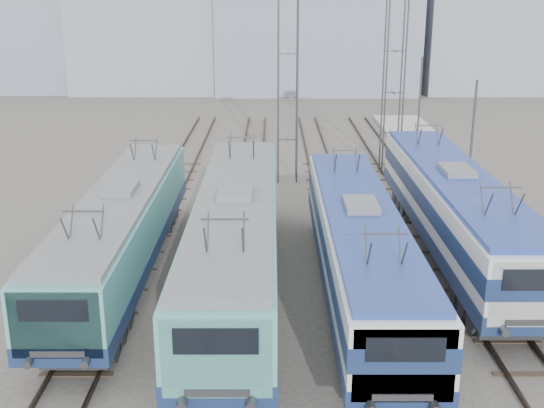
{
  "coord_description": "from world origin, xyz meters",
  "views": [
    {
      "loc": [
        -0.92,
        -17.81,
        10.88
      ],
      "look_at": [
        -0.92,
        7.0,
        3.15
      ],
      "focal_mm": 45.0,
      "sensor_mm": 36.0,
      "label": 1
    }
  ],
  "objects_px": {
    "locomotive_center_right": "(360,244)",
    "catenary_tower_east": "(394,65)",
    "catenary_tower_west": "(288,69)",
    "mast_mid": "(471,154)",
    "locomotive_far_left": "(122,227)",
    "locomotive_far_right": "(455,206)",
    "locomotive_center_left": "(236,235)",
    "mast_rear": "(419,112)"
  },
  "relations": [
    {
      "from": "locomotive_center_left",
      "to": "catenary_tower_east",
      "type": "height_order",
      "value": "catenary_tower_east"
    },
    {
      "from": "locomotive_far_right",
      "to": "catenary_tower_east",
      "type": "distance_m",
      "value": 15.29
    },
    {
      "from": "mast_mid",
      "to": "locomotive_center_left",
      "type": "bearing_deg",
      "value": -142.81
    },
    {
      "from": "locomotive_center_left",
      "to": "mast_rear",
      "type": "distance_m",
      "value": 22.99
    },
    {
      "from": "locomotive_center_left",
      "to": "mast_mid",
      "type": "xyz_separation_m",
      "value": [
        10.85,
        8.23,
        1.17
      ]
    },
    {
      "from": "locomotive_center_left",
      "to": "locomotive_far_left",
      "type": "bearing_deg",
      "value": 163.09
    },
    {
      "from": "locomotive_center_left",
      "to": "mast_mid",
      "type": "relative_size",
      "value": 2.68
    },
    {
      "from": "locomotive_center_right",
      "to": "locomotive_far_right",
      "type": "height_order",
      "value": "locomotive_far_right"
    },
    {
      "from": "catenary_tower_west",
      "to": "mast_rear",
      "type": "xyz_separation_m",
      "value": [
        8.6,
        4.0,
        -3.14
      ]
    },
    {
      "from": "locomotive_center_left",
      "to": "mast_mid",
      "type": "height_order",
      "value": "mast_mid"
    },
    {
      "from": "locomotive_far_right",
      "to": "catenary_tower_west",
      "type": "relative_size",
      "value": 1.53
    },
    {
      "from": "locomotive_center_left",
      "to": "mast_mid",
      "type": "bearing_deg",
      "value": 37.19
    },
    {
      "from": "catenary_tower_east",
      "to": "mast_rear",
      "type": "height_order",
      "value": "catenary_tower_east"
    },
    {
      "from": "mast_mid",
      "to": "mast_rear",
      "type": "distance_m",
      "value": 12.0
    },
    {
      "from": "locomotive_far_left",
      "to": "locomotive_center_left",
      "type": "height_order",
      "value": "locomotive_center_left"
    },
    {
      "from": "locomotive_far_left",
      "to": "catenary_tower_west",
      "type": "xyz_separation_m",
      "value": [
        6.75,
        14.87,
        4.47
      ]
    },
    {
      "from": "mast_mid",
      "to": "locomotive_far_left",
      "type": "bearing_deg",
      "value": -155.9
    },
    {
      "from": "locomotive_center_right",
      "to": "mast_rear",
      "type": "xyz_separation_m",
      "value": [
        6.35,
        20.88,
        1.27
      ]
    },
    {
      "from": "locomotive_center_left",
      "to": "locomotive_center_right",
      "type": "xyz_separation_m",
      "value": [
        4.5,
        -0.65,
        -0.1
      ]
    },
    {
      "from": "locomotive_center_right",
      "to": "mast_rear",
      "type": "relative_size",
      "value": 2.49
    },
    {
      "from": "mast_mid",
      "to": "mast_rear",
      "type": "xyz_separation_m",
      "value": [
        0.0,
        12.0,
        0.0
      ]
    },
    {
      "from": "mast_rear",
      "to": "catenary_tower_east",
      "type": "bearing_deg",
      "value": -136.4
    },
    {
      "from": "locomotive_center_right",
      "to": "catenary_tower_east",
      "type": "distance_m",
      "value": 19.85
    },
    {
      "from": "locomotive_center_left",
      "to": "catenary_tower_west",
      "type": "relative_size",
      "value": 1.57
    },
    {
      "from": "locomotive_center_left",
      "to": "locomotive_far_right",
      "type": "bearing_deg",
      "value": 21.62
    },
    {
      "from": "locomotive_far_left",
      "to": "mast_mid",
      "type": "bearing_deg",
      "value": 24.1
    },
    {
      "from": "locomotive_far_left",
      "to": "locomotive_center_right",
      "type": "bearing_deg",
      "value": -12.65
    },
    {
      "from": "catenary_tower_west",
      "to": "catenary_tower_east",
      "type": "height_order",
      "value": "same"
    },
    {
      "from": "locomotive_center_left",
      "to": "catenary_tower_east",
      "type": "xyz_separation_m",
      "value": [
        8.75,
        18.23,
        4.31
      ]
    },
    {
      "from": "catenary_tower_west",
      "to": "mast_mid",
      "type": "xyz_separation_m",
      "value": [
        8.6,
        -8.0,
        -3.14
      ]
    },
    {
      "from": "locomotive_center_left",
      "to": "locomotive_center_right",
      "type": "height_order",
      "value": "locomotive_center_left"
    },
    {
      "from": "catenary_tower_west",
      "to": "catenary_tower_east",
      "type": "distance_m",
      "value": 6.8
    },
    {
      "from": "locomotive_far_left",
      "to": "catenary_tower_west",
      "type": "relative_size",
      "value": 1.45
    },
    {
      "from": "locomotive_center_right",
      "to": "catenary_tower_east",
      "type": "bearing_deg",
      "value": 77.32
    },
    {
      "from": "locomotive_center_left",
      "to": "locomotive_far_right",
      "type": "distance_m",
      "value": 9.68
    },
    {
      "from": "locomotive_far_left",
      "to": "mast_rear",
      "type": "bearing_deg",
      "value": 50.87
    },
    {
      "from": "catenary_tower_east",
      "to": "locomotive_far_right",
      "type": "bearing_deg",
      "value": -89.02
    },
    {
      "from": "locomotive_far_left",
      "to": "mast_mid",
      "type": "distance_m",
      "value": 16.87
    },
    {
      "from": "locomotive_far_right",
      "to": "catenary_tower_west",
      "type": "xyz_separation_m",
      "value": [
        -6.75,
        12.67,
        4.3
      ]
    },
    {
      "from": "locomotive_far_left",
      "to": "locomotive_far_right",
      "type": "xyz_separation_m",
      "value": [
        13.5,
        2.2,
        0.16
      ]
    },
    {
      "from": "locomotive_far_right",
      "to": "catenary_tower_west",
      "type": "bearing_deg",
      "value": 118.05
    },
    {
      "from": "locomotive_far_right",
      "to": "mast_rear",
      "type": "distance_m",
      "value": 16.81
    }
  ]
}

